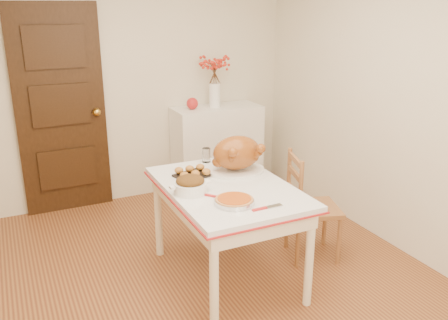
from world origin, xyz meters
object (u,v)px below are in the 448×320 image
sideboard (217,149)px  turkey_platter (237,155)px  chair_oak (314,206)px  pumpkin_pie (234,200)px  kitchen_table (227,232)px

sideboard → turkey_platter: turkey_platter is taller
chair_oak → pumpkin_pie: (-0.90, -0.33, 0.35)m
chair_oak → pumpkin_pie: chair_oak is taller
sideboard → turkey_platter: (-0.51, -1.48, 0.43)m
kitchen_table → turkey_platter: bearing=49.2°
pumpkin_pie → turkey_platter: bearing=61.6°
chair_oak → turkey_platter: (-0.60, 0.23, 0.46)m
pumpkin_pie → sideboard: bearing=68.4°
sideboard → pumpkin_pie: 2.21m
sideboard → kitchen_table: size_ratio=0.75×
turkey_platter → kitchen_table: bearing=-123.6°
kitchen_table → pumpkin_pie: 0.54m
kitchen_table → chair_oak: chair_oak is taller
kitchen_table → chair_oak: bearing=-0.1°
turkey_platter → pumpkin_pie: 0.64m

